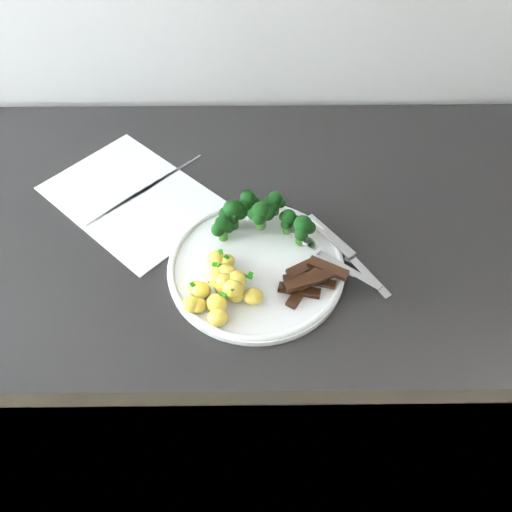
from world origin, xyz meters
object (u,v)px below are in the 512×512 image
beef_strips (309,279)px  fork (336,261)px  potatoes (222,286)px  recipe_paper (133,197)px  knife (356,265)px  counter (272,358)px  plate (256,266)px  broccoli (260,215)px

beef_strips → fork: 0.05m
potatoes → beef_strips: 0.12m
recipe_paper → knife: size_ratio=2.09×
counter → plate: bearing=-110.5°
fork → plate: bearing=180.0°
counter → potatoes: 0.50m
beef_strips → knife: size_ratio=0.63×
recipe_paper → knife: 0.37m
counter → potatoes: size_ratio=19.30×
recipe_paper → broccoli: (0.20, -0.08, 0.04)m
potatoes → beef_strips: bearing=7.2°
broccoli → beef_strips: 0.12m
counter → fork: size_ratio=19.00×
broccoli → knife: size_ratio=0.96×
plate → potatoes: potatoes is taller
potatoes → knife: (0.19, 0.05, -0.02)m
counter → fork: 0.48m
fork → knife: (0.03, 0.00, -0.01)m
broccoli → plate: bearing=-95.4°
counter → plate: (-0.04, -0.10, 0.45)m
plate → beef_strips: beef_strips is taller
counter → knife: knife is taller
recipe_paper → potatoes: potatoes is taller
broccoli → knife: 0.16m
recipe_paper → plate: (0.20, -0.15, 0.01)m
recipe_paper → counter: bearing=-12.4°
broccoli → potatoes: 0.13m
recipe_paper → fork: size_ratio=2.66×
broccoli → counter: bearing=43.7°
recipe_paper → broccoli: broccoli is taller
recipe_paper → knife: bearing=-23.4°
counter → recipe_paper: size_ratio=7.14×
recipe_paper → fork: bearing=-25.5°
potatoes → counter: bearing=60.3°
counter → recipe_paper: recipe_paper is taller
broccoli → recipe_paper: bearing=158.6°
counter → recipe_paper: bearing=167.6°
plate → beef_strips: (0.07, -0.03, 0.01)m
recipe_paper → potatoes: 0.25m
recipe_paper → fork: fork is taller
plate → knife: (0.14, 0.00, 0.00)m
counter → fork: (0.08, -0.10, 0.46)m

